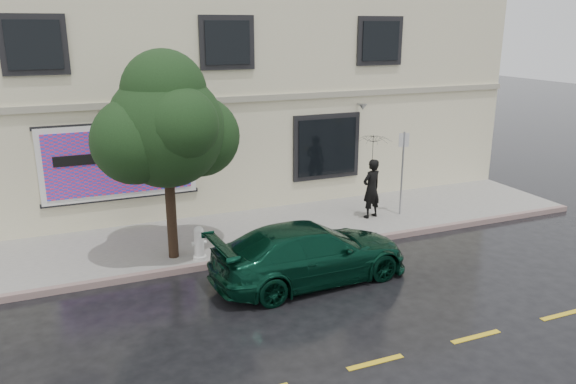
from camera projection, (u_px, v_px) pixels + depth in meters
name	position (u px, v px, depth m)	size (l,w,h in m)	color
ground	(296.00, 282.00, 12.89)	(90.00, 90.00, 0.00)	black
sidewalk	(250.00, 233.00, 15.75)	(20.00, 3.50, 0.15)	#9C9A94
curb	(272.00, 255.00, 14.20)	(20.00, 0.18, 0.16)	slate
road_marking	(375.00, 362.00, 9.79)	(19.00, 0.12, 0.01)	gold
building	(196.00, 89.00, 19.87)	(20.00, 8.12, 7.00)	beige
billboard	(119.00, 162.00, 15.49)	(4.30, 0.16, 2.20)	white
car	(310.00, 253.00, 12.81)	(2.05, 4.64, 1.35)	#072E1F
pedestrian	(371.00, 189.00, 16.56)	(0.65, 0.43, 1.78)	black
umbrella	(373.00, 145.00, 16.19)	(1.10, 1.10, 0.81)	black
street_tree	(166.00, 130.00, 13.03)	(2.74, 2.74, 4.57)	#322416
fire_hydrant	(199.00, 243.00, 13.66)	(0.35, 0.33, 0.86)	silver
sign_pole	(402.00, 165.00, 16.64)	(0.31, 0.09, 2.54)	#93959B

